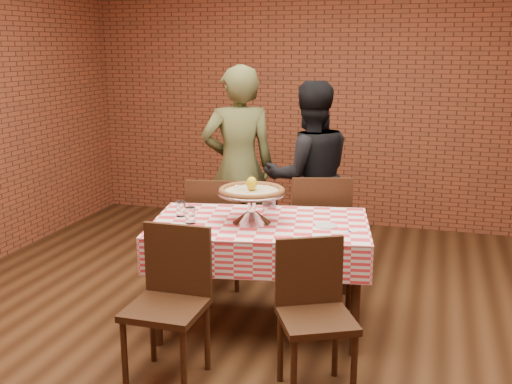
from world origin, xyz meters
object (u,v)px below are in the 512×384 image
(table, at_px, (260,275))
(condiment_caddy, at_px, (270,201))
(chair_near_left, at_px, (166,309))
(chair_near_right, at_px, (317,322))
(diner_black, at_px, (309,177))
(chair_far_left, at_px, (217,230))
(pizza, at_px, (252,192))
(chair_far_right, at_px, (319,230))
(diner_olive, at_px, (238,168))
(pizza_stand, at_px, (252,207))
(water_glass_right, at_px, (181,209))
(water_glass_left, at_px, (190,215))

(table, bearing_deg, condiment_caddy, 92.56)
(chair_near_left, relative_size, chair_near_right, 1.03)
(diner_black, bearing_deg, table, 60.70)
(chair_far_left, bearing_deg, condiment_caddy, 135.64)
(pizza, relative_size, chair_far_right, 0.47)
(table, height_order, diner_olive, diner_olive)
(pizza_stand, distance_m, water_glass_right, 0.51)
(chair_far_left, bearing_deg, diner_black, -148.05)
(pizza_stand, xyz_separation_m, pizza, (0.00, 0.00, 0.11))
(condiment_caddy, distance_m, chair_far_left, 0.75)
(water_glass_right, bearing_deg, pizza_stand, 0.13)
(chair_far_left, xyz_separation_m, diner_olive, (0.03, 0.47, 0.43))
(diner_olive, bearing_deg, chair_near_right, 93.14)
(water_glass_right, relative_size, condiment_caddy, 0.82)
(chair_near_right, distance_m, chair_far_left, 1.78)
(diner_olive, bearing_deg, chair_far_left, 60.01)
(table, relative_size, pizza_stand, 3.08)
(pizza, height_order, chair_near_left, pizza)
(pizza_stand, relative_size, water_glass_right, 4.24)
(condiment_caddy, xyz_separation_m, chair_near_right, (0.55, -1.04, -0.39))
(water_glass_left, relative_size, diner_olive, 0.06)
(water_glass_left, xyz_separation_m, chair_far_left, (-0.12, 0.83, -0.36))
(water_glass_right, xyz_separation_m, chair_near_right, (1.10, -0.71, -0.38))
(chair_near_left, distance_m, chair_far_right, 1.79)
(condiment_caddy, relative_size, chair_far_right, 0.14)
(water_glass_left, relative_size, chair_far_left, 0.12)
(water_glass_right, bearing_deg, water_glass_left, -47.26)
(pizza, bearing_deg, diner_black, 84.28)
(diner_black, bearing_deg, chair_far_right, 87.38)
(water_glass_left, relative_size, diner_black, 0.07)
(pizza_stand, height_order, condiment_caddy, pizza_stand)
(table, xyz_separation_m, chair_far_right, (0.24, 0.86, 0.10))
(table, height_order, water_glass_left, water_glass_left)
(pizza_stand, relative_size, chair_near_right, 0.53)
(water_glass_right, height_order, chair_far_left, chair_far_left)
(water_glass_right, distance_m, chair_far_left, 0.78)
(chair_far_left, bearing_deg, diner_olive, -103.76)
(condiment_caddy, distance_m, chair_near_left, 1.24)
(chair_near_left, bearing_deg, table, 69.23)
(chair_near_left, bearing_deg, water_glass_right, 106.67)
(pizza, bearing_deg, chair_far_left, 126.04)
(pizza_stand, relative_size, condiment_caddy, 3.47)
(pizza_stand, height_order, chair_near_right, pizza_stand)
(pizza, xyz_separation_m, condiment_caddy, (0.04, 0.33, -0.15))
(chair_far_left, height_order, diner_olive, diner_olive)
(water_glass_left, xyz_separation_m, diner_olive, (-0.09, 1.30, 0.07))
(pizza_stand, distance_m, pizza, 0.11)
(pizza, distance_m, condiment_caddy, 0.36)
(table, distance_m, water_glass_right, 0.71)
(water_glass_right, bearing_deg, condiment_caddy, 30.86)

